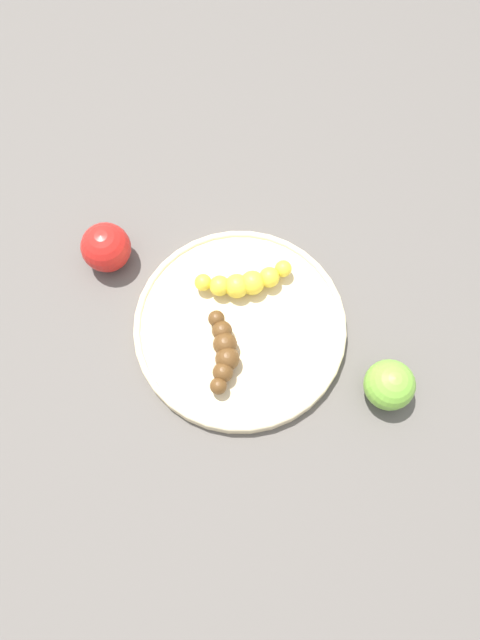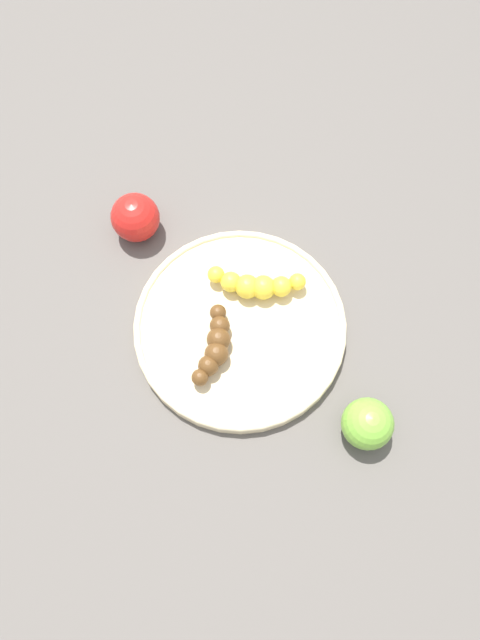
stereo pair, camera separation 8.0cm
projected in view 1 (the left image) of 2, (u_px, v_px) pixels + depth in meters
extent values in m
plane|color=#56514C|center=(240.00, 329.00, 0.83)|extent=(2.40, 2.40, 0.00)
cylinder|color=beige|center=(240.00, 327.00, 0.82)|extent=(0.30, 0.30, 0.02)
torus|color=beige|center=(240.00, 325.00, 0.82)|extent=(0.30, 0.30, 0.01)
sphere|color=yellow|center=(203.00, 282.00, 0.82)|extent=(0.02, 0.02, 0.02)
sphere|color=yellow|center=(220.00, 286.00, 0.82)|extent=(0.03, 0.03, 0.03)
sphere|color=yellow|center=(237.00, 286.00, 0.82)|extent=(0.03, 0.03, 0.03)
sphere|color=yellow|center=(254.00, 283.00, 0.82)|extent=(0.03, 0.03, 0.03)
sphere|color=yellow|center=(269.00, 277.00, 0.82)|extent=(0.03, 0.03, 0.03)
sphere|color=yellow|center=(283.00, 269.00, 0.83)|extent=(0.02, 0.02, 0.02)
sphere|color=#593819|center=(216.00, 385.00, 0.77)|extent=(0.02, 0.02, 0.02)
sphere|color=#593819|center=(222.00, 372.00, 0.77)|extent=(0.03, 0.03, 0.03)
sphere|color=#593819|center=(225.00, 358.00, 0.78)|extent=(0.03, 0.03, 0.03)
sphere|color=#593819|center=(225.00, 344.00, 0.79)|extent=(0.03, 0.03, 0.03)
sphere|color=#593819|center=(222.00, 331.00, 0.79)|extent=(0.03, 0.03, 0.03)
sphere|color=#593819|center=(216.00, 319.00, 0.80)|extent=(0.02, 0.02, 0.02)
sphere|color=red|center=(106.00, 248.00, 0.84)|extent=(0.07, 0.07, 0.07)
sphere|color=#72B238|center=(389.00, 385.00, 0.77)|extent=(0.07, 0.07, 0.07)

